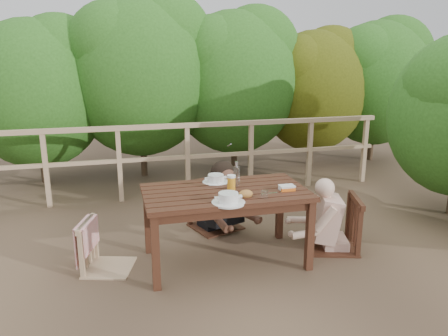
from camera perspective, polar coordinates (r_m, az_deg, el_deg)
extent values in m
plane|color=brown|center=(4.26, 0.17, -11.96)|extent=(60.00, 60.00, 0.00)
cube|color=#331A10|center=(4.11, 0.18, -7.68)|extent=(1.49, 0.84, 0.69)
cube|color=tan|center=(4.07, -15.14, -7.15)|extent=(0.54, 0.54, 0.87)
cube|color=#331A10|center=(4.82, -1.15, -2.27)|extent=(0.63, 0.63, 1.00)
cube|color=#331A10|center=(4.47, 14.24, -4.10)|extent=(0.62, 0.62, 1.01)
cube|color=tan|center=(5.92, -4.78, 1.04)|extent=(5.60, 0.10, 1.01)
cylinder|color=white|center=(3.67, 0.57, -3.98)|extent=(0.29, 0.29, 0.10)
cylinder|color=white|center=(4.24, -1.09, -1.42)|extent=(0.26, 0.26, 0.09)
ellipsoid|color=#945F2F|center=(3.81, 2.88, -3.42)|extent=(0.13, 0.10, 0.07)
cylinder|color=#C58315|center=(3.98, 0.96, -2.00)|extent=(0.08, 0.08, 0.15)
cylinder|color=silver|center=(4.08, 1.63, -0.85)|extent=(0.06, 0.06, 0.25)
cylinder|color=silver|center=(3.79, 5.31, -3.53)|extent=(0.07, 0.07, 0.08)
cube|color=silver|center=(4.03, 8.22, -2.66)|extent=(0.14, 0.10, 0.06)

